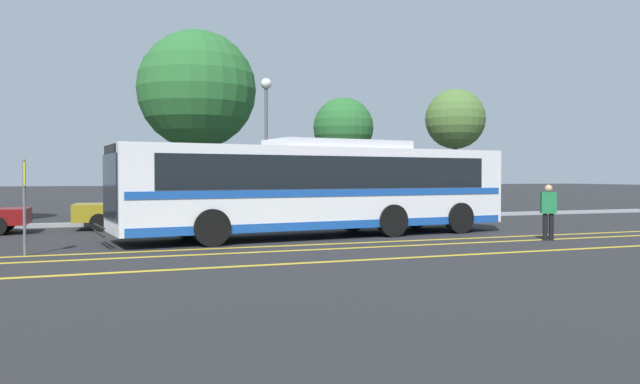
{
  "coord_description": "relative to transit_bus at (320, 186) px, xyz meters",
  "views": [
    {
      "loc": [
        -5.93,
        -18.22,
        1.86
      ],
      "look_at": [
        0.8,
        -0.13,
        1.37
      ],
      "focal_mm": 35.0,
      "sensor_mm": 36.0,
      "label": 1
    }
  ],
  "objects": [
    {
      "name": "street_lamp",
      "position": [
        0.36,
        7.56,
        2.65
      ],
      "size": [
        0.46,
        0.46,
        6.02
      ],
      "color": "#59595E",
      "rests_on": "ground_plane"
    },
    {
      "name": "tree_1",
      "position": [
        -2.29,
        9.25,
        4.06
      ],
      "size": [
        5.13,
        5.13,
        8.19
      ],
      "color": "#513823",
      "rests_on": "ground_plane"
    },
    {
      "name": "lane_strip_1",
      "position": [
        -0.01,
        -3.3,
        -1.55
      ],
      "size": [
        32.45,
        0.2,
        0.01
      ],
      "primitive_type": "cube",
      "rotation": [
        0.0,
        0.0,
        1.57
      ],
      "color": "gold",
      "rests_on": "ground_plane"
    },
    {
      "name": "lane_strip_2",
      "position": [
        -0.01,
        -5.51,
        -1.55
      ],
      "size": [
        32.45,
        0.2,
        0.01
      ],
      "primitive_type": "cube",
      "rotation": [
        0.0,
        0.0,
        1.57
      ],
      "color": "gold",
      "rests_on": "ground_plane"
    },
    {
      "name": "pedestrian_0",
      "position": [
        5.75,
        -3.5,
        -0.64
      ],
      "size": [
        0.47,
        0.39,
        1.62
      ],
      "rotation": [
        0.0,
        0.0,
        5.81
      ],
      "color": "black",
      "rests_on": "ground_plane"
    },
    {
      "name": "lane_strip_0",
      "position": [
        -0.01,
        -2.2,
        -1.55
      ],
      "size": [
        32.45,
        0.2,
        0.01
      ],
      "primitive_type": "cube",
      "rotation": [
        0.0,
        0.0,
        1.57
      ],
      "color": "gold",
      "rests_on": "ground_plane"
    },
    {
      "name": "curb_strip",
      "position": [
        -0.01,
        6.54,
        -1.48
      ],
      "size": [
        40.45,
        0.36,
        0.15
      ],
      "primitive_type": "cube",
      "color": "#99999E",
      "rests_on": "ground_plane"
    },
    {
      "name": "bus_stop_sign",
      "position": [
        -8.15,
        -2.04,
        -0.13
      ],
      "size": [
        0.08,
        0.4,
        2.25
      ],
      "rotation": [
        0.0,
        0.0,
        1.69
      ],
      "color": "#59595E",
      "rests_on": "ground_plane"
    },
    {
      "name": "ground_plane",
      "position": [
        -0.81,
        0.13,
        -1.56
      ],
      "size": [
        220.0,
        220.0,
        0.0
      ],
      "primitive_type": "plane",
      "color": "#262628"
    },
    {
      "name": "tree_0",
      "position": [
        4.99,
        10.18,
        2.66
      ],
      "size": [
        2.96,
        2.96,
        5.72
      ],
      "color": "#513823",
      "rests_on": "ground_plane"
    },
    {
      "name": "parked_car_1",
      "position": [
        -4.91,
        4.9,
        -0.86
      ],
      "size": [
        4.74,
        2.16,
        1.35
      ],
      "rotation": [
        0.0,
        0.0,
        1.49
      ],
      "color": "olive",
      "rests_on": "ground_plane"
    },
    {
      "name": "tree_2",
      "position": [
        11.6,
        10.55,
        3.33
      ],
      "size": [
        3.19,
        3.19,
        6.5
      ],
      "color": "#513823",
      "rests_on": "ground_plane"
    },
    {
      "name": "transit_bus",
      "position": [
        0.0,
        0.0,
        0.0
      ],
      "size": [
        12.94,
        4.0,
        2.98
      ],
      "rotation": [
        0.0,
        0.0,
        1.69
      ],
      "color": "white",
      "rests_on": "ground_plane"
    }
  ]
}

